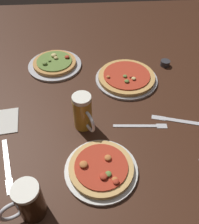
% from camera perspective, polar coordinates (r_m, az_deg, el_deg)
% --- Properties ---
extents(ground_plane, '(2.40, 2.40, 0.03)m').
position_cam_1_polar(ground_plane, '(1.10, 0.00, -1.26)').
color(ground_plane, '#3D2114').
extents(pizza_plate_near, '(0.26, 0.26, 0.05)m').
position_cam_1_polar(pizza_plate_near, '(0.91, 0.39, -12.88)').
color(pizza_plate_near, silver).
rests_on(pizza_plate_near, ground_plane).
extents(pizza_plate_far, '(0.31, 0.31, 0.05)m').
position_cam_1_polar(pizza_plate_far, '(1.27, 6.21, 7.86)').
color(pizza_plate_far, '#B2B2B7').
rests_on(pizza_plate_far, ground_plane).
extents(pizza_plate_side, '(0.28, 0.28, 0.05)m').
position_cam_1_polar(pizza_plate_side, '(1.38, -10.23, 10.86)').
color(pizza_plate_side, '#B2B2B7').
rests_on(pizza_plate_side, ground_plane).
extents(beer_mug_dark, '(0.09, 0.13, 0.16)m').
position_cam_1_polar(beer_mug_dark, '(0.99, -3.80, -0.13)').
color(beer_mug_dark, '#B27A23').
rests_on(beer_mug_dark, ground_plane).
extents(beer_mug_amber, '(0.13, 0.09, 0.15)m').
position_cam_1_polar(beer_mug_amber, '(0.82, -16.01, -19.18)').
color(beer_mug_amber, black).
rests_on(beer_mug_amber, ground_plane).
extents(ramekin_sauce, '(0.05, 0.05, 0.03)m').
position_cam_1_polar(ramekin_sauce, '(1.41, 14.84, 10.80)').
color(ramekin_sauce, '#333338').
rests_on(ramekin_sauce, ground_plane).
extents(napkin_folded, '(0.17, 0.16, 0.01)m').
position_cam_1_polar(napkin_folded, '(1.14, -21.86, -2.06)').
color(napkin_folded, silver).
rests_on(napkin_folded, ground_plane).
extents(fork_left, '(0.23, 0.04, 0.01)m').
position_cam_1_polar(fork_left, '(1.06, 9.65, -3.12)').
color(fork_left, silver).
rests_on(fork_left, ground_plane).
extents(knife_right, '(0.22, 0.08, 0.01)m').
position_cam_1_polar(knife_right, '(1.12, 17.32, -1.82)').
color(knife_right, silver).
rests_on(knife_right, ground_plane).
extents(knife_spare, '(0.09, 0.24, 0.01)m').
position_cam_1_polar(knife_spare, '(0.99, -20.45, -11.34)').
color(knife_spare, silver).
rests_on(knife_spare, ground_plane).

